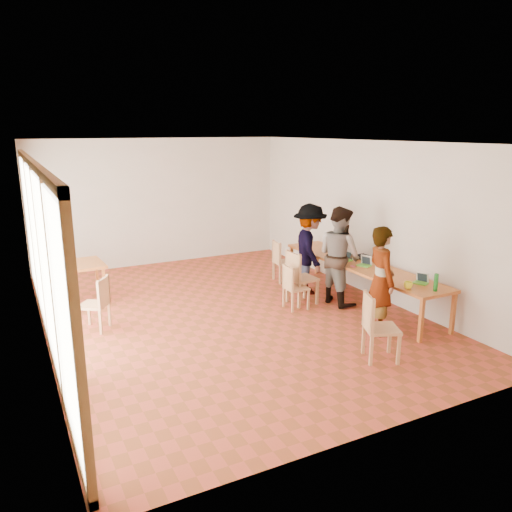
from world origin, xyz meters
The scene contains 25 objects.
ground centered at (0.00, 0.00, 0.00)m, with size 8.00×8.00×0.00m, color #AA3F29.
wall_back centered at (0.00, 4.00, 1.50)m, with size 6.00×0.10×3.00m, color beige.
wall_front centered at (0.00, -4.00, 1.50)m, with size 6.00×0.10×3.00m, color beige.
wall_right centered at (3.00, 0.00, 1.50)m, with size 0.10×8.00×3.00m, color beige.
window_wall centered at (-2.96, 0.00, 1.50)m, with size 0.10×8.00×3.00m, color white.
ceiling centered at (0.00, 0.00, 3.02)m, with size 6.00×8.00×0.04m, color white.
communal_table centered at (2.50, -0.50, 0.70)m, with size 0.80×4.00×0.75m.
side_table centered at (-2.24, 1.91, 0.67)m, with size 0.90×0.90×0.75m.
chair_near centered at (1.13, -2.57, 0.60)m, with size 0.60×0.60×0.52m.
chair_mid centered at (1.15, -0.28, 0.50)m, with size 0.39×0.39×0.44m.
chair_far centered at (1.38, -0.09, 0.62)m, with size 0.49×0.49×0.54m.
chair_empty centered at (1.80, 1.30, 0.54)m, with size 0.45×0.45×0.47m.
chair_spare centered at (-2.15, 0.30, 0.55)m, with size 0.58×0.58×0.48m.
person_near centered at (1.85, -1.83, 0.88)m, with size 0.64×0.42×1.75m, color gray.
person_mid centered at (2.11, -0.36, 0.92)m, with size 0.89×0.70×1.84m, color gray.
person_far centered at (1.95, 0.40, 0.90)m, with size 1.16×0.67×1.80m, color gray.
laptop_near centered at (2.62, -1.93, 0.80)m, with size 0.26×0.27×0.19m.
laptop_mid centered at (2.49, -0.66, 0.80)m, with size 0.27×0.28×0.19m.
laptop_far centered at (2.44, -0.18, 0.80)m, with size 0.22×0.25×0.19m.
yellow_mug centered at (2.22, -2.05, 0.80)m, with size 0.14×0.14×0.11m, color #FFFB26.
green_bottle centered at (2.51, -2.33, 0.89)m, with size 0.07×0.07×0.28m, color #1D7A25.
clear_glass centered at (2.84, -2.03, 0.80)m, with size 0.07×0.07×0.09m, color silver.
condiment_cup centered at (2.25, -1.46, 0.78)m, with size 0.08×0.08×0.06m, color white.
pink_phone centered at (2.24, -0.61, 0.76)m, with size 0.05×0.10×0.01m, color #CF4162.
black_pouch centered at (2.75, -0.30, 0.80)m, with size 0.16×0.26×0.09m, color black.
Camera 1 is at (-3.34, -7.67, 3.21)m, focal length 35.00 mm.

